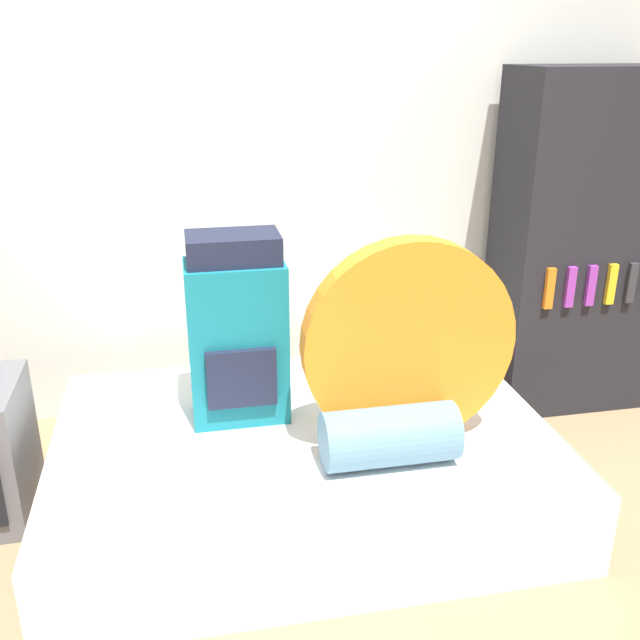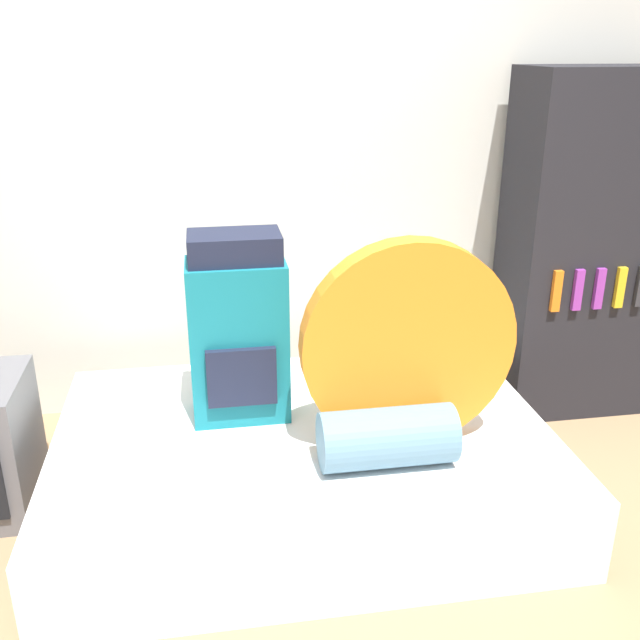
{
  "view_description": "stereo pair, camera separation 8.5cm",
  "coord_description": "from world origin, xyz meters",
  "px_view_note": "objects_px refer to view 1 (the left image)",
  "views": [
    {
      "loc": [
        -0.37,
        -1.65,
        1.74
      ],
      "look_at": [
        0.11,
        0.76,
        0.78
      ],
      "focal_mm": 40.0,
      "sensor_mm": 36.0,
      "label": 1
    },
    {
      "loc": [
        -0.29,
        -1.67,
        1.74
      ],
      "look_at": [
        0.11,
        0.76,
        0.78
      ],
      "focal_mm": 40.0,
      "sensor_mm": 36.0,
      "label": 2
    }
  ],
  "objects_px": {
    "tent_bag": "(408,343)",
    "bookshelf": "(580,244)",
    "backpack": "(237,331)",
    "sleeping_roll": "(390,436)"
  },
  "relations": [
    {
      "from": "tent_bag",
      "to": "bookshelf",
      "type": "distance_m",
      "value": 1.36
    },
    {
      "from": "backpack",
      "to": "sleeping_roll",
      "type": "height_order",
      "value": "backpack"
    },
    {
      "from": "tent_bag",
      "to": "bookshelf",
      "type": "height_order",
      "value": "bookshelf"
    },
    {
      "from": "backpack",
      "to": "bookshelf",
      "type": "relative_size",
      "value": 0.46
    },
    {
      "from": "tent_bag",
      "to": "sleeping_roll",
      "type": "distance_m",
      "value": 0.34
    },
    {
      "from": "tent_bag",
      "to": "backpack",
      "type": "bearing_deg",
      "value": 152.43
    },
    {
      "from": "bookshelf",
      "to": "backpack",
      "type": "bearing_deg",
      "value": -164.84
    },
    {
      "from": "tent_bag",
      "to": "bookshelf",
      "type": "xyz_separation_m",
      "value": [
        1.12,
        0.77,
        0.1
      ]
    },
    {
      "from": "sleeping_roll",
      "to": "bookshelf",
      "type": "relative_size",
      "value": 0.29
    },
    {
      "from": "tent_bag",
      "to": "bookshelf",
      "type": "relative_size",
      "value": 0.48
    }
  ]
}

